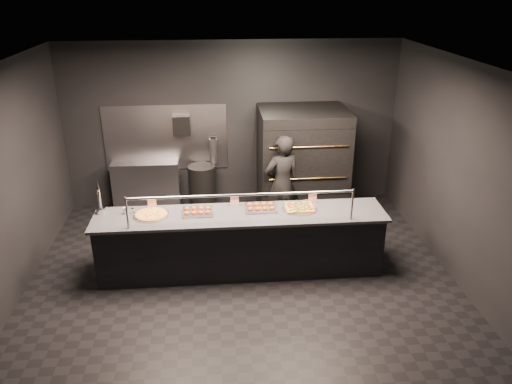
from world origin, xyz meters
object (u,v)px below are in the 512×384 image
Objects in this scene: prep_shelf at (147,185)px; beer_tap at (100,204)px; square_pizza at (299,208)px; trash_bin at (202,187)px; slider_tray_b at (261,207)px; fire_extinguisher at (213,151)px; worker at (282,184)px; round_pizza at (151,214)px; pizza_oven at (302,162)px; service_counter at (241,242)px; towel_dispenser at (181,125)px; slider_tray_a at (197,211)px.

beer_tap is at bearing -99.37° from prep_shelf.
square_pizza reaches higher than trash_bin.
trash_bin is at bearing 112.79° from slider_tray_b.
beer_tap reaches higher than fire_extinguisher.
square_pizza reaches higher than prep_shelf.
square_pizza is 1.15m from worker.
slider_tray_b is at bearing 2.83° from round_pizza.
pizza_oven reaches higher than slider_tray_b.
slider_tray_b is 0.55m from square_pizza.
trash_bin is (0.66, 2.16, -0.52)m from round_pizza.
service_counter is 8.17× the size of square_pizza.
fire_extinguisher is 0.30× the size of worker.
trash_bin is at bearing -5.58° from prep_shelf.
towel_dispenser is at bearing 5.71° from prep_shelf.
pizza_oven is 1.59× the size of prep_shelf.
round_pizza is at bearing -177.17° from slider_tray_b.
worker is (2.71, 1.03, -0.22)m from beer_tap.
beer_tap is at bearing -126.01° from fire_extinguisher.
round_pizza is 1.54m from slider_tray_b.
pizza_oven is at bearing 37.06° from round_pizza.
beer_tap reaches higher than round_pizza.
square_pizza is at bearing -62.56° from fire_extinguisher.
worker is (1.11, -1.17, -0.22)m from fire_extinguisher.
service_counter is 3.42× the size of prep_shelf.
service_counter reaches higher than slider_tray_b.
towel_dispenser is 0.69× the size of round_pizza.
slider_tray_a is at bearing 172.50° from service_counter.
fire_extinguisher is (1.25, 0.08, 0.61)m from prep_shelf.
pizza_oven reaches higher than slider_tray_a.
round_pizza is at bearing -110.80° from fire_extinguisher.
beer_tap is at bearing 177.75° from square_pizza.
pizza_oven is at bearing 57.73° from service_counter.
towel_dispenser is 2.41m from slider_tray_a.
fire_extinguisher is at bearing 83.85° from slider_tray_a.
beer_tap is (-0.35, -2.12, 0.61)m from prep_shelf.
round_pizza reaches higher than trash_bin.
beer_tap is 0.29× the size of worker.
round_pizza is 1.08× the size of slider_tray_b.
pizza_oven is at bearing 45.33° from slider_tray_a.
fire_extinguisher reaches higher than slider_tray_a.
prep_shelf is 2.94m from slider_tray_b.
slider_tray_a is at bearing -96.15° from fire_extinguisher.
prep_shelf is 2.62m from worker.
pizza_oven is (1.20, 1.90, 0.50)m from service_counter.
worker is (1.33, -0.99, 0.42)m from trash_bin.
fire_extinguisher reaches higher than round_pizza.
prep_shelf is 2.38× the size of fire_extinguisher.
towel_dispenser is 0.75× the size of slider_tray_b.
pizza_oven is 1.63m from fire_extinguisher.
pizza_oven is 3.58m from beer_tap.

